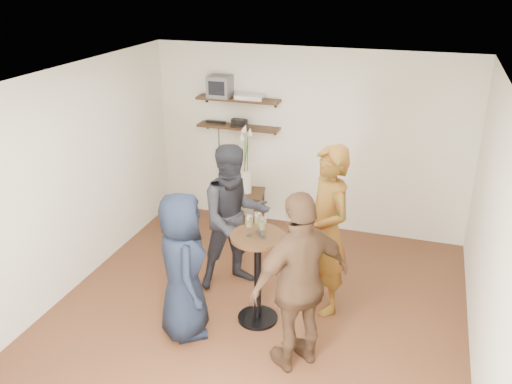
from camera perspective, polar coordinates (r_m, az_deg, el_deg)
room at (r=5.45m, az=-0.37°, el=-2.15°), size 4.58×5.08×2.68m
shelf_upper at (r=7.71m, az=-1.90°, el=9.72°), size 1.20×0.25×0.04m
shelf_lower at (r=7.81m, az=-1.87°, el=6.86°), size 1.20×0.25×0.04m
crt_monitor at (r=7.76m, az=-3.78°, el=11.05°), size 0.32×0.30×0.30m
dvd_deck at (r=7.64m, az=-0.59°, el=9.98°), size 0.40×0.24×0.06m
radio at (r=7.79m, az=-1.78°, el=7.33°), size 0.22×0.10×0.10m
power_strip at (r=7.97m, az=-4.24°, el=7.39°), size 0.30×0.05×0.03m
side_table at (r=7.82m, az=-1.01°, el=-0.66°), size 0.55×0.55×0.58m
vase_lilies at (r=7.66m, az=-1.04°, el=2.24°), size 0.20×0.21×1.04m
drinks_table at (r=5.75m, az=0.18°, el=-7.84°), size 0.57×0.57×1.04m
wine_glass_fl at (r=5.49m, az=-0.71°, el=-3.21°), size 0.07×0.07×0.22m
wine_glass_fr at (r=5.45m, az=0.73°, el=-3.48°), size 0.07×0.07×0.22m
wine_glass_bl at (r=5.56m, az=0.19°, el=-2.88°), size 0.07×0.07×0.22m
wine_glass_br at (r=5.51m, az=0.61°, el=-3.30°), size 0.07×0.07×0.20m
person_plaid at (r=5.89m, az=7.48°, el=-4.06°), size 0.79×0.83×1.91m
person_dark at (r=6.31m, az=-2.28°, el=-2.71°), size 1.09×1.05×1.76m
person_navy at (r=5.56m, az=-7.75°, el=-7.76°), size 0.85×0.92×1.58m
person_brown at (r=5.06m, az=4.68°, el=-9.51°), size 1.04×1.08×1.80m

